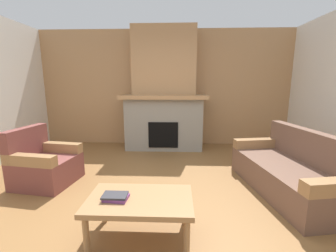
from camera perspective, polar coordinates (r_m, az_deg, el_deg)
ground at (r=2.94m, az=-4.02°, el=-19.96°), size 9.00×9.00×0.00m
wall_back_wood_panel at (r=5.51m, az=-0.77°, el=9.48°), size 6.00×0.12×2.70m
fireplace at (r=5.14m, az=-0.99°, el=7.27°), size 1.90×0.82×2.70m
couch at (r=3.61m, az=28.78°, el=-10.19°), size 1.13×1.91×0.85m
armchair at (r=3.90m, az=-28.88°, el=-8.52°), size 0.86×0.86×0.85m
coffee_table at (r=2.29m, az=-7.10°, el=-18.80°), size 1.00×0.60×0.43m
book_stack_near_edge at (r=2.27m, az=-13.12°, el=-17.05°), size 0.24×0.18×0.05m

